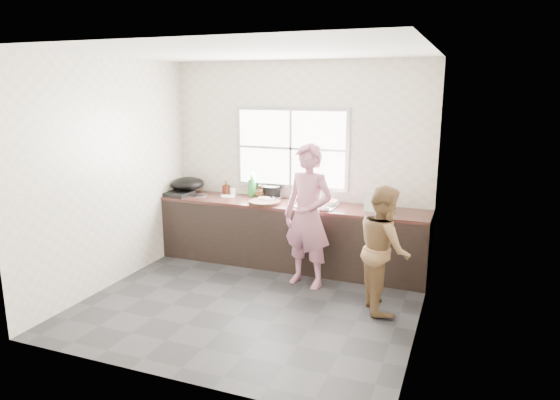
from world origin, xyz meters
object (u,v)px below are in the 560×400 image
at_px(person_side, 384,248).
at_px(bowl_held, 324,208).
at_px(bowl_crabs, 329,203).
at_px(black_pot, 271,192).
at_px(woman, 308,221).
at_px(bottle_brown_tall, 226,188).
at_px(bottle_brown_short, 260,193).
at_px(cutting_board, 265,202).
at_px(pot_lid_left, 199,195).
at_px(bottle_green, 252,184).
at_px(burner, 178,193).
at_px(dish_rack, 381,201).
at_px(plate_food, 228,196).
at_px(bowl_mince, 266,199).
at_px(pot_lid_right, 230,194).
at_px(wok, 188,184).
at_px(glass_jar, 233,192).

bearing_deg(person_side, bowl_held, 27.92).
height_order(bowl_crabs, black_pot, black_pot).
height_order(woman, bowl_held, woman).
relative_size(bottle_brown_tall, bottle_brown_short, 1.00).
bearing_deg(bowl_crabs, person_side, -47.41).
xyz_separation_m(woman, bottle_brown_short, (-0.91, 0.68, 0.14)).
distance_m(cutting_board, pot_lid_left, 1.06).
distance_m(bottle_green, pot_lid_left, 0.76).
relative_size(burner, dish_rack, 0.97).
relative_size(person_side, plate_food, 6.90).
bearing_deg(woman, cutting_board, 164.87).
xyz_separation_m(bowl_mince, bowl_crabs, (0.85, 0.07, 0.00)).
bearing_deg(bottle_brown_tall, pot_lid_right, 0.00).
distance_m(bowl_held, plate_food, 1.50).
bearing_deg(dish_rack, black_pot, 167.16).
distance_m(black_pot, dish_rack, 1.55).
relative_size(burner, pot_lid_left, 1.55).
height_order(wok, pot_lid_left, wok).
height_order(bowl_crabs, plate_food, bowl_crabs).
height_order(bottle_brown_short, burner, bottle_brown_short).
relative_size(person_side, glass_jar, 13.20).
distance_m(person_side, pot_lid_right, 2.64).
bearing_deg(bottle_brown_short, wok, -175.06).
distance_m(bowl_crabs, black_pot, 0.86).
xyz_separation_m(person_side, bowl_held, (-0.87, 0.68, 0.21)).
xyz_separation_m(woman, person_side, (0.96, -0.34, -0.12)).
relative_size(woman, cutting_board, 3.84).
distance_m(cutting_board, dish_rack, 1.50).
bearing_deg(bowl_mince, person_side, -27.27).
height_order(person_side, burner, person_side).
xyz_separation_m(woman, cutting_board, (-0.73, 0.41, 0.08)).
relative_size(bowl_mince, pot_lid_right, 0.81).
height_order(person_side, black_pot, person_side).
height_order(cutting_board, bowl_crabs, bowl_crabs).
height_order(bowl_held, bottle_brown_tall, bottle_brown_tall).
xyz_separation_m(bowl_crabs, black_pot, (-0.85, 0.12, 0.06)).
distance_m(plate_food, bottle_brown_tall, 0.21).
height_order(woman, glass_jar, woman).
distance_m(cutting_board, bowl_mince, 0.15).
xyz_separation_m(bowl_crabs, wok, (-2.08, -0.04, 0.12)).
relative_size(bottle_green, glass_jar, 3.27).
height_order(woman, bowl_mince, woman).
distance_m(bowl_held, wok, 2.11).
bearing_deg(bottle_brown_tall, cutting_board, -26.32).
bearing_deg(bowl_held, bowl_mince, 166.35).
height_order(bowl_mince, dish_rack, dish_rack).
xyz_separation_m(bowl_mince, bowl_held, (0.87, -0.21, 0.00)).
xyz_separation_m(bottle_brown_tall, wok, (-0.51, -0.20, 0.07)).
relative_size(woman, plate_food, 8.16).
xyz_separation_m(bottle_green, glass_jar, (-0.26, -0.09, -0.12)).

